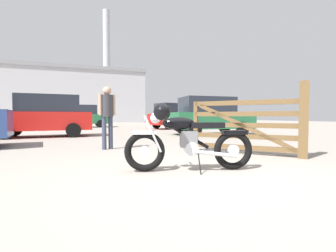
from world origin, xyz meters
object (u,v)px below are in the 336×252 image
Objects in this scene: vintage_motorcycle at (187,140)px; white_estate_far at (83,116)px; bystander at (107,111)px; silver_sedan_mid at (210,115)px; pale_sedan_back at (176,116)px; timber_gate at (256,124)px; red_hatchback_near at (45,115)px.

white_estate_far reaches higher than vintage_motorcycle.
silver_sedan_mid is (5.43, 3.17, -0.10)m from bystander.
silver_sedan_mid is at bearing -108.28° from pale_sedan_back.
vintage_motorcycle is 0.94× the size of timber_gate.
red_hatchback_near reaches higher than bystander.
pale_sedan_back is 1.03× the size of white_estate_far.
red_hatchback_near is 0.97× the size of silver_sedan_mid.
red_hatchback_near is at bearing -4.07° from timber_gate.
bystander is at bearing -134.48° from pale_sedan_back.
silver_sedan_mid is 1.00× the size of pale_sedan_back.
red_hatchback_near is (-2.38, 8.15, 0.43)m from vintage_motorcycle.
timber_gate is 6.08m from silver_sedan_mid.
white_estate_far is (-2.31, 16.04, 0.21)m from timber_gate.
pale_sedan_back is at bearing -96.81° from vintage_motorcycle.
white_estate_far is (-0.10, 16.78, 0.43)m from vintage_motorcycle.
vintage_motorcycle is 1.21× the size of bystander.
bystander is 13.70m from white_estate_far.
pale_sedan_back is at bearing -36.96° from white_estate_far.
silver_sedan_mid is 1.03× the size of white_estate_far.
silver_sedan_mid is 11.58m from white_estate_far.
silver_sedan_mid reaches higher than bystander.
red_hatchback_near is at bearing -163.62° from pale_sedan_back.
silver_sedan_mid is 5.71m from pale_sedan_back.
silver_sedan_mid is (7.14, -1.88, 0.00)m from red_hatchback_near.
vintage_motorcycle is 2.34m from timber_gate.
vintage_motorcycle is at bearing -124.13° from pale_sedan_back.
pale_sedan_back is (0.98, 5.63, 0.00)m from silver_sedan_mid.
red_hatchback_near is 0.97× the size of pale_sedan_back.
pale_sedan_back reaches higher than bystander.
red_hatchback_near is 7.38m from silver_sedan_mid.
pale_sedan_back reaches higher than timber_gate.
vintage_motorcycle is 0.50× the size of red_hatchback_near.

